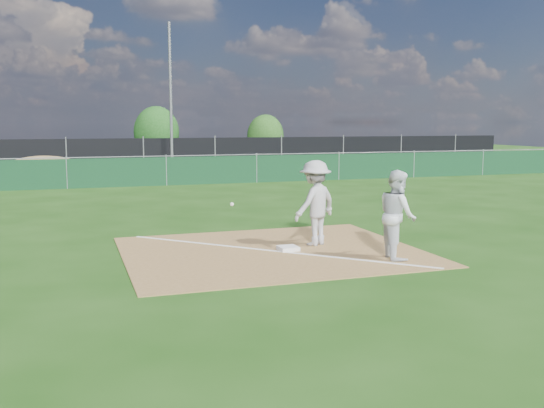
% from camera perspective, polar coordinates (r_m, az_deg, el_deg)
% --- Properties ---
extents(ground, '(90.00, 90.00, 0.00)m').
position_cam_1_polar(ground, '(21.19, -7.81, 0.41)').
color(ground, '#173F0D').
rests_on(ground, ground).
extents(infield_dirt, '(6.00, 5.00, 0.02)m').
position_cam_1_polar(infield_dirt, '(12.58, -0.03, -4.47)').
color(infield_dirt, olive).
rests_on(infield_dirt, ground).
extents(foul_line, '(5.01, 5.01, 0.01)m').
position_cam_1_polar(foul_line, '(12.58, -0.03, -4.41)').
color(foul_line, white).
rests_on(foul_line, infield_dirt).
extents(green_fence, '(44.00, 0.05, 1.20)m').
position_cam_1_polar(green_fence, '(26.03, -9.91, 3.04)').
color(green_fence, '#0D321B').
rests_on(green_fence, ground).
extents(dirt_mound, '(3.38, 2.60, 1.17)m').
position_cam_1_polar(dirt_mound, '(29.25, -20.71, 3.13)').
color(dirt_mound, olive).
rests_on(dirt_mound, ground).
extents(black_fence, '(46.00, 0.04, 1.80)m').
position_cam_1_polar(black_fence, '(33.93, -11.99, 4.56)').
color(black_fence, black).
rests_on(black_fence, ground).
extents(parking_lot, '(46.00, 9.00, 0.01)m').
position_cam_1_polar(parking_lot, '(38.94, -12.82, 3.60)').
color(parking_lot, black).
rests_on(parking_lot, ground).
extents(light_pole, '(0.16, 0.16, 8.00)m').
position_cam_1_polar(light_pole, '(33.82, -9.52, 9.86)').
color(light_pole, slate).
rests_on(light_pole, ground).
extents(first_base, '(0.41, 0.41, 0.08)m').
position_cam_1_polar(first_base, '(12.63, 1.52, -4.19)').
color(first_base, white).
rests_on(first_base, infield_dirt).
extents(play_at_first, '(2.56, 1.16, 1.83)m').
position_cam_1_polar(play_at_first, '(13.09, 4.08, 0.10)').
color(play_at_first, silver).
rests_on(play_at_first, infield_dirt).
extents(runner, '(0.80, 0.95, 1.75)m').
position_cam_1_polar(runner, '(12.06, 11.72, -0.98)').
color(runner, white).
rests_on(runner, ground).
extents(car_left, '(4.34, 1.82, 1.46)m').
position_cam_1_polar(car_left, '(38.65, -18.97, 4.44)').
color(car_left, '#A6A8AD').
rests_on(car_left, parking_lot).
extents(car_mid, '(4.85, 2.44, 1.53)m').
position_cam_1_polar(car_mid, '(39.15, -13.22, 4.73)').
color(car_mid, '#111833').
rests_on(car_mid, parking_lot).
extents(car_right, '(4.40, 2.64, 1.19)m').
position_cam_1_polar(car_right, '(38.65, -6.38, 4.61)').
color(car_right, black).
rests_on(car_right, parking_lot).
extents(tree_mid, '(3.21, 3.21, 3.81)m').
position_cam_1_polar(tree_mid, '(44.38, -10.82, 6.66)').
color(tree_mid, '#382316').
rests_on(tree_mid, ground).
extents(tree_right, '(2.73, 2.73, 3.24)m').
position_cam_1_polar(tree_right, '(45.68, -0.62, 6.45)').
color(tree_right, '#382316').
rests_on(tree_right, ground).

